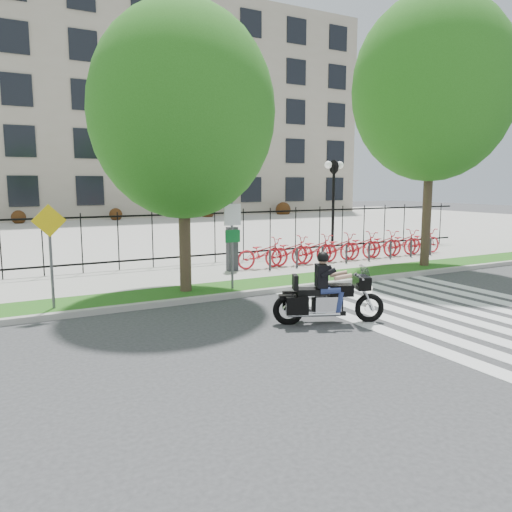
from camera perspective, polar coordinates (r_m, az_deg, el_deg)
name	(u,v)px	position (r m, az deg, el deg)	size (l,w,h in m)	color
ground	(292,344)	(9.94, 4.12, -9.97)	(120.00, 120.00, 0.00)	#313234
curb	(210,298)	(13.43, -5.32, -4.80)	(60.00, 0.20, 0.15)	#9E9C95
grass_verge	(198,292)	(14.20, -6.67, -4.10)	(60.00, 1.50, 0.15)	#1A5014
sidewalk	(169,277)	(16.50, -9.88, -2.42)	(60.00, 3.50, 0.15)	#A09E96
plaza	(80,232)	(33.48, -19.47, 2.60)	(80.00, 34.00, 0.10)	#A09E96
crosswalk_stripes	(461,313)	(13.08, 22.37, -6.07)	(5.70, 8.00, 0.01)	silver
iron_fence	(153,239)	(18.00, -11.74, 1.88)	(30.00, 0.06, 2.00)	black
office_building	(40,111)	(53.55, -23.46, 15.01)	(60.00, 21.90, 20.15)	gray
lamp_post_right	(334,181)	(25.01, 8.87, 8.43)	(1.06, 0.70, 4.25)	black
street_tree_1	(182,112)	(13.87, -8.43, 15.97)	(4.93, 4.93, 7.67)	#37271E
street_tree_2	(433,88)	(19.27, 19.56, 17.62)	(5.60, 5.60, 9.46)	#37271E
bike_share_station	(349,247)	(19.63, 10.54, 1.07)	(10.09, 0.89, 1.50)	#2D2D33
sign_pole_regulatory	(232,233)	(13.96, -2.72, 2.66)	(0.50, 0.09, 2.50)	#59595B
sign_pole_warning	(50,242)	(12.67, -22.47, 1.47)	(0.78, 0.09, 2.49)	#59595B
motorcycle_rider	(328,295)	(11.26, 8.29, -4.41)	(2.38, 1.33, 1.95)	black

